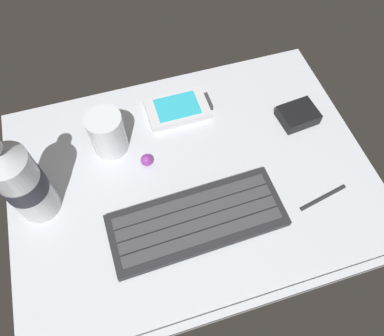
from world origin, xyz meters
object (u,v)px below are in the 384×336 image
at_px(charger_block, 298,115).
at_px(trackball_mouse, 147,160).
at_px(keyboard, 197,220).
at_px(water_bottle, 21,181).
at_px(handheld_device, 178,109).
at_px(juice_cup, 108,134).
at_px(stylus_pen, 323,197).

height_order(charger_block, trackball_mouse, charger_block).
height_order(keyboard, trackball_mouse, trackball_mouse).
distance_m(keyboard, water_bottle, 0.28).
height_order(handheld_device, trackball_mouse, trackball_mouse).
height_order(keyboard, juice_cup, juice_cup).
bearing_deg(keyboard, handheld_device, 81.59).
height_order(keyboard, charger_block, charger_block).
bearing_deg(handheld_device, water_bottle, -155.13).
xyz_separation_m(charger_block, trackball_mouse, (-0.30, -0.01, -0.00)).
height_order(handheld_device, water_bottle, water_bottle).
bearing_deg(keyboard, trackball_mouse, 111.10).
xyz_separation_m(water_bottle, trackball_mouse, (0.19, 0.03, -0.08)).
xyz_separation_m(keyboard, juice_cup, (-0.11, 0.19, 0.03)).
bearing_deg(charger_block, water_bottle, -175.09).
distance_m(charger_block, trackball_mouse, 0.30).
xyz_separation_m(charger_block, stylus_pen, (-0.03, -0.17, -0.01)).
bearing_deg(juice_cup, handheld_device, 17.37).
distance_m(water_bottle, trackball_mouse, 0.21).
xyz_separation_m(handheld_device, juice_cup, (-0.14, -0.04, 0.03)).
bearing_deg(stylus_pen, juice_cup, 136.14).
bearing_deg(handheld_device, juice_cup, -162.63).
bearing_deg(handheld_device, stylus_pen, -53.85).
relative_size(water_bottle, stylus_pen, 2.19).
relative_size(juice_cup, trackball_mouse, 3.86).
bearing_deg(water_bottle, trackball_mouse, 8.80).
xyz_separation_m(water_bottle, charger_block, (0.50, 0.04, -0.08)).
bearing_deg(charger_block, stylus_pen, -99.69).
relative_size(keyboard, stylus_pen, 3.08).
distance_m(keyboard, juice_cup, 0.22).
height_order(water_bottle, trackball_mouse, water_bottle).
height_order(handheld_device, charger_block, charger_block).
xyz_separation_m(handheld_device, stylus_pen, (0.19, -0.26, -0.00)).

